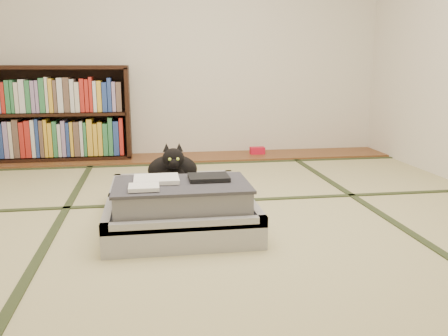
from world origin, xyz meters
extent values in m
plane|color=tan|center=(0.00, 0.00, 0.00)|extent=(4.50, 4.50, 0.00)
cube|color=brown|center=(0.00, 2.00, 0.01)|extent=(4.00, 0.50, 0.02)
cube|color=red|center=(0.67, 2.03, 0.06)|extent=(0.15, 0.09, 0.07)
plane|color=silver|center=(0.00, 2.25, 1.20)|extent=(4.00, 0.00, 4.00)
cube|color=#2D381E|center=(-1.00, 0.00, 0.00)|extent=(0.05, 4.50, 0.01)
cube|color=#2D381E|center=(1.00, 0.00, 0.00)|extent=(0.05, 4.50, 0.01)
cube|color=#2D381E|center=(0.00, 0.40, 0.00)|extent=(4.00, 0.05, 0.01)
cube|color=#2D381E|center=(0.00, 1.70, 0.00)|extent=(4.00, 0.05, 0.01)
cube|color=black|center=(-0.65, 2.07, 0.47)|extent=(0.04, 0.31, 0.86)
cube|color=black|center=(-1.30, 2.07, 0.03)|extent=(1.34, 0.31, 0.04)
cube|color=black|center=(-1.30, 2.07, 0.91)|extent=(1.34, 0.31, 0.04)
cube|color=black|center=(-1.30, 2.07, 0.47)|extent=(1.29, 0.31, 0.03)
cube|color=black|center=(-1.30, 2.21, 0.47)|extent=(1.34, 0.02, 0.86)
cube|color=gray|center=(-1.30, 2.05, 0.25)|extent=(1.21, 0.22, 0.37)
cube|color=gray|center=(-1.30, 2.05, 0.66)|extent=(1.21, 0.22, 0.33)
cube|color=#A0A0A4|center=(-0.28, -0.24, 0.07)|extent=(0.83, 0.56, 0.14)
cube|color=#2C2C33|center=(-0.28, -0.24, 0.11)|extent=(0.75, 0.47, 0.11)
cube|color=#A0A0A4|center=(-0.28, -0.49, 0.15)|extent=(0.83, 0.04, 0.06)
cube|color=#A0A0A4|center=(-0.28, 0.02, 0.15)|extent=(0.83, 0.04, 0.06)
cube|color=#A0A0A4|center=(-0.67, -0.24, 0.15)|extent=(0.04, 0.56, 0.06)
cube|color=#A0A0A4|center=(0.12, -0.24, 0.15)|extent=(0.04, 0.56, 0.06)
cube|color=#A0A0A4|center=(-0.28, 0.32, 0.07)|extent=(0.83, 0.56, 0.14)
cube|color=#2C2C33|center=(-0.28, 0.32, 0.11)|extent=(0.75, 0.47, 0.11)
cube|color=#A0A0A4|center=(-0.28, 0.06, 0.15)|extent=(0.83, 0.04, 0.06)
cube|color=#A0A0A4|center=(-0.28, 0.58, 0.15)|extent=(0.83, 0.04, 0.06)
cube|color=#A0A0A4|center=(-0.67, 0.32, 0.15)|extent=(0.04, 0.56, 0.06)
cube|color=#A0A0A4|center=(0.12, 0.32, 0.15)|extent=(0.04, 0.56, 0.06)
cylinder|color=black|center=(-0.28, 0.04, 0.16)|extent=(0.75, 0.03, 0.03)
cube|color=gray|center=(-0.28, -0.24, 0.21)|extent=(0.71, 0.43, 0.14)
cube|color=#34333A|center=(-0.28, -0.24, 0.29)|extent=(0.73, 0.46, 0.02)
cube|color=white|center=(-0.41, -0.18, 0.32)|extent=(0.24, 0.20, 0.02)
cube|color=black|center=(-0.12, -0.18, 0.32)|extent=(0.22, 0.18, 0.02)
cube|color=white|center=(-0.48, -0.35, 0.32)|extent=(0.16, 0.13, 0.02)
cube|color=white|center=(-0.52, -0.50, 0.08)|extent=(0.07, 0.01, 0.05)
cube|color=white|center=(-0.39, -0.50, 0.07)|extent=(0.06, 0.01, 0.04)
cube|color=orange|center=(0.00, -0.50, 0.08)|extent=(0.06, 0.01, 0.04)
cube|color=#197F33|center=(-0.08, -0.50, 0.10)|extent=(0.04, 0.01, 0.03)
ellipsoid|color=black|center=(-0.30, 0.30, 0.26)|extent=(0.32, 0.21, 0.20)
ellipsoid|color=black|center=(-0.30, 0.21, 0.24)|extent=(0.16, 0.12, 0.12)
ellipsoid|color=black|center=(-0.30, 0.18, 0.36)|extent=(0.14, 0.13, 0.13)
sphere|color=black|center=(-0.30, 0.12, 0.34)|extent=(0.06, 0.06, 0.06)
cone|color=black|center=(-0.34, 0.20, 0.43)|extent=(0.05, 0.06, 0.06)
cone|color=black|center=(-0.26, 0.20, 0.43)|extent=(0.05, 0.06, 0.06)
sphere|color=#A5BF33|center=(-0.32, 0.12, 0.37)|extent=(0.02, 0.02, 0.02)
sphere|color=#A5BF33|center=(-0.27, 0.12, 0.37)|extent=(0.02, 0.02, 0.02)
cylinder|color=black|center=(-0.19, 0.40, 0.19)|extent=(0.20, 0.12, 0.04)
torus|color=white|center=(-0.12, 0.30, 0.17)|extent=(0.12, 0.12, 0.02)
torus|color=white|center=(-0.11, 0.30, 0.18)|extent=(0.10, 0.10, 0.01)
cube|color=black|center=(-0.45, 0.71, 0.01)|extent=(0.37, 0.07, 0.01)
cube|color=black|center=(-0.56, 0.77, 0.01)|extent=(0.16, 0.12, 0.01)
cube|color=black|center=(-0.34, 0.77, 0.01)|extent=(0.16, 0.12, 0.01)
cylinder|color=black|center=(-0.45, 0.84, 0.01)|extent=(0.01, 0.07, 0.01)
camera|label=1|loc=(-0.44, -2.74, 0.93)|focal=38.00mm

